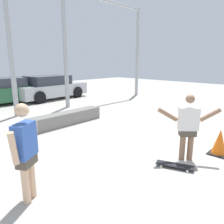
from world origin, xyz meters
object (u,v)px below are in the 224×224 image
object	(u,v)px
bystander	(26,149)
traffic_cone	(220,142)
skateboarder	(188,125)
parked_car_silver	(50,88)
grind_box	(66,118)
parked_car_green	(3,91)
skateboard	(175,165)

from	to	relation	value
bystander	traffic_cone	bearing A→B (deg)	125.08
skateboarder	parked_car_silver	size ratio (longest dim) A/B	0.35
grind_box	parked_car_green	xyz separation A→B (m)	(-0.07, 5.80, 0.45)
skateboard	parked_car_silver	world-z (taller)	parked_car_silver
skateboarder	traffic_cone	xyz separation A→B (m)	(0.83, -0.46, -0.53)
skateboarder	parked_car_green	world-z (taller)	skateboarder
skateboarder	skateboard	bearing A→B (deg)	-129.43
traffic_cone	skateboard	bearing A→B (deg)	162.82
skateboarder	bystander	xyz separation A→B (m)	(-3.26, 1.18, 0.05)
grind_box	parked_car_silver	xyz separation A→B (m)	(2.54, 5.34, 0.46)
parked_car_silver	grind_box	bearing A→B (deg)	-119.38
parked_car_silver	traffic_cone	distance (m)	10.38
skateboard	parked_car_green	distance (m)	10.33
skateboard	traffic_cone	distance (m)	1.49
bystander	traffic_cone	size ratio (longest dim) A/B	2.54
bystander	skateboard	bearing A→B (deg)	122.77
skateboarder	traffic_cone	world-z (taller)	skateboarder
grind_box	traffic_cone	world-z (taller)	traffic_cone
bystander	traffic_cone	distance (m)	4.45
bystander	grind_box	bearing A→B (deg)	-165.40
skateboarder	traffic_cone	bearing A→B (deg)	18.34
traffic_cone	bystander	bearing A→B (deg)	158.18
skateboarder	bystander	bearing A→B (deg)	-152.37
skateboarder	parked_car_green	size ratio (longest dim) A/B	0.35
skateboarder	parked_car_green	xyz separation A→B (m)	(-0.33, 10.28, -0.17)
skateboard	grind_box	distance (m)	4.52
skateboarder	grind_box	bearing A→B (deg)	140.82
skateboard	parked_car_silver	xyz separation A→B (m)	(2.84, 9.84, 0.62)
bystander	parked_car_silver	bearing A→B (deg)	-155.77
parked_car_green	parked_car_silver	size ratio (longest dim) A/B	1.01
skateboard	bystander	world-z (taller)	bystander
parked_car_green	bystander	xyz separation A→B (m)	(-2.93, -9.10, 0.23)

